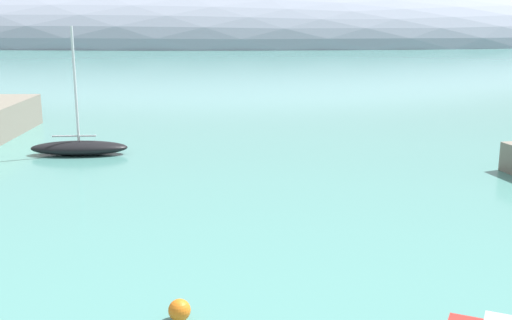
{
  "coord_description": "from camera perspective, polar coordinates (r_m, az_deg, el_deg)",
  "views": [
    {
      "loc": [
        -0.67,
        -6.38,
        9.4
      ],
      "look_at": [
        -0.43,
        27.54,
        1.37
      ],
      "focal_mm": 44.54,
      "sensor_mm": 36.0,
      "label": 1
    }
  ],
  "objects": [
    {
      "name": "distant_ridge",
      "position": [
        196.32,
        -4.41,
        10.54
      ],
      "size": [
        275.32,
        85.35,
        40.53
      ],
      "primitive_type": "ellipsoid",
      "color": "#8E99AD",
      "rests_on": "ground"
    },
    {
      "name": "mooring_buoy_orange",
      "position": [
        20.31,
        -6.89,
        -13.24
      ],
      "size": [
        0.7,
        0.7,
        0.7
      ],
      "primitive_type": "sphere",
      "color": "orange",
      "rests_on": "water"
    },
    {
      "name": "sailboat_black_near_shore",
      "position": [
        43.82,
        -15.59,
        1.14
      ],
      "size": [
        6.47,
        2.36,
        8.41
      ],
      "rotation": [
        0.0,
        0.0,
        0.04
      ],
      "color": "black",
      "rests_on": "water"
    }
  ]
}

